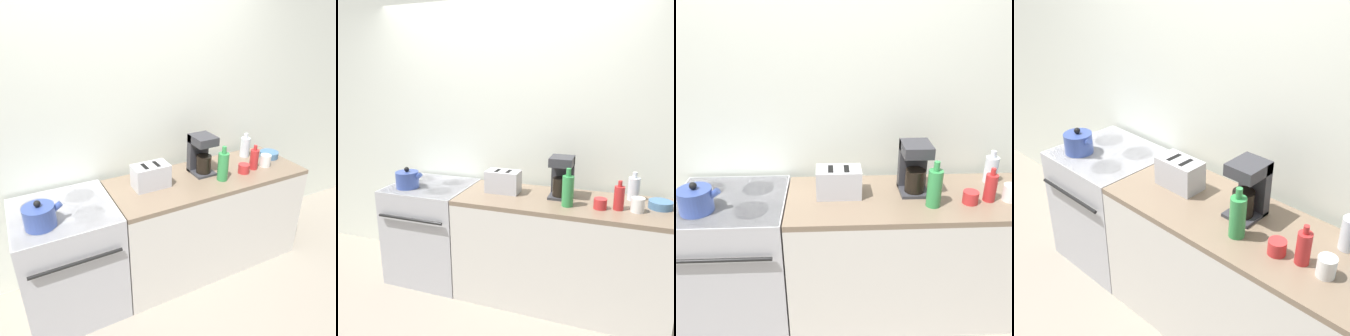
% 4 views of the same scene
% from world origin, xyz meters
% --- Properties ---
extents(ground_plane, '(12.00, 12.00, 0.00)m').
position_xyz_m(ground_plane, '(0.00, 0.00, 0.00)').
color(ground_plane, gray).
extents(wall_back, '(8.00, 0.05, 2.60)m').
position_xyz_m(wall_back, '(0.00, 0.72, 1.30)').
color(wall_back, silver).
rests_on(wall_back, ground_plane).
extents(stove, '(0.70, 0.70, 0.88)m').
position_xyz_m(stove, '(-0.60, 0.33, 0.45)').
color(stove, '#B7B7BC').
rests_on(stove, ground_plane).
extents(counter_block, '(1.67, 0.63, 0.88)m').
position_xyz_m(counter_block, '(0.60, 0.32, 0.44)').
color(counter_block, silver).
rests_on(counter_block, ground_plane).
extents(kettle, '(0.25, 0.20, 0.19)m').
position_xyz_m(kettle, '(-0.76, 0.20, 0.96)').
color(kettle, '#33478C').
rests_on(kettle, stove).
extents(toaster, '(0.28, 0.16, 0.19)m').
position_xyz_m(toaster, '(0.09, 0.35, 0.98)').
color(toaster, '#BCBCC1').
rests_on(toaster, counter_block).
extents(coffee_maker, '(0.18, 0.21, 0.33)m').
position_xyz_m(coffee_maker, '(0.57, 0.40, 1.06)').
color(coffee_maker, '#333338').
rests_on(coffee_maker, counter_block).
extents(bottle_clear, '(0.09, 0.09, 0.23)m').
position_xyz_m(bottle_clear, '(1.13, 0.50, 0.98)').
color(bottle_clear, silver).
rests_on(bottle_clear, counter_block).
extents(bottle_red, '(0.07, 0.07, 0.22)m').
position_xyz_m(bottle_red, '(1.02, 0.24, 0.98)').
color(bottle_red, '#B72828').
rests_on(bottle_red, counter_block).
extents(bottle_green, '(0.09, 0.09, 0.29)m').
position_xyz_m(bottle_green, '(0.65, 0.20, 1.01)').
color(bottle_green, '#338C47').
rests_on(bottle_green, counter_block).
extents(cup_red, '(0.10, 0.10, 0.08)m').
position_xyz_m(cup_red, '(0.89, 0.22, 0.92)').
color(cup_red, red).
rests_on(cup_red, counter_block).
extents(cup_white, '(0.09, 0.09, 0.11)m').
position_xyz_m(cup_white, '(1.15, 0.24, 0.94)').
color(cup_white, white).
rests_on(cup_white, counter_block).
extents(bowl, '(0.17, 0.17, 0.06)m').
position_xyz_m(bowl, '(1.31, 0.37, 0.91)').
color(bowl, teal).
rests_on(bowl, counter_block).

